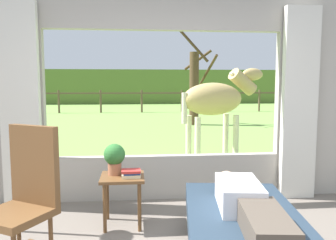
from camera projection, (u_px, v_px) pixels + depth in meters
The scene contains 14 objects.
back_wall_with_window at pixel (164, 100), 4.31m from camera, with size 5.20×0.12×2.55m.
curtain_panel_left at pixel (20, 106), 4.01m from camera, with size 0.44×0.10×2.40m, color silver.
curtain_panel_right at pixel (299, 104), 4.34m from camera, with size 0.44×0.10×2.40m, color silver.
outdoor_pasture_lawn at pixel (143, 116), 15.23m from camera, with size 36.00×21.68×0.02m, color #759E47.
distant_hill_ridge at pixel (139, 87), 24.84m from camera, with size 36.00×2.00×2.40m, color #567130.
recliner_sofa at pixel (244, 238), 2.79m from camera, with size 1.11×1.80×0.42m.
reclining_person at pixel (246, 203), 2.71m from camera, with size 0.41×1.44×0.22m.
rocking_chair at pixel (25, 198), 2.77m from camera, with size 0.74×0.82×1.12m.
side_table at pixel (123, 185), 3.54m from camera, with size 0.44×0.44×0.52m.
potted_plant at pixel (115, 157), 3.56m from camera, with size 0.22×0.22×0.32m.
book_stack at pixel (131, 173), 3.47m from camera, with size 0.20×0.16×0.08m.
horse at pixel (217, 100), 6.41m from camera, with size 1.80×0.99×1.73m.
pasture_tree at pixel (195, 85), 11.89m from camera, with size 1.33×1.40×3.21m.
pasture_fence_line at pixel (142, 98), 17.08m from camera, with size 16.10×0.10×1.10m.
Camera 1 is at (-0.38, -2.03, 1.46)m, focal length 37.00 mm.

